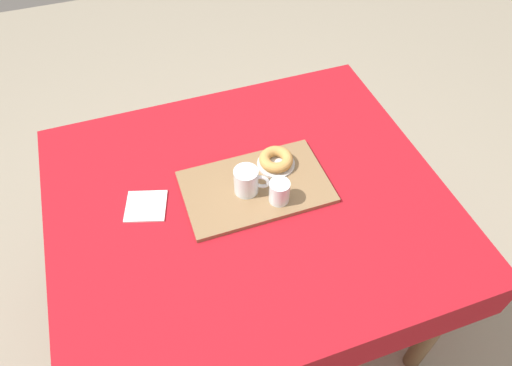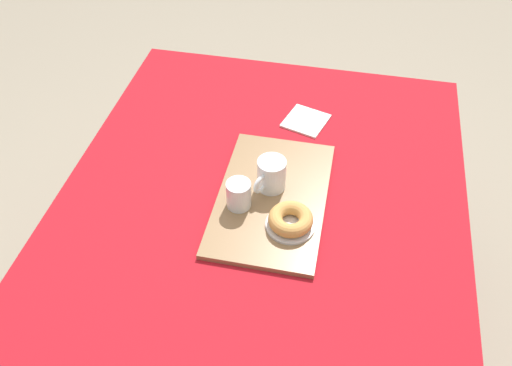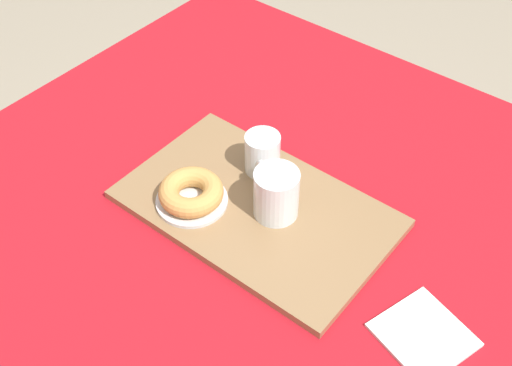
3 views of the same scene
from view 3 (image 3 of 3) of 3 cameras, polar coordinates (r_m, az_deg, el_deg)
The scene contains 7 objects.
dining_table at distance 1.22m, azimuth 2.20°, elevation -5.33°, with size 1.25×1.09×0.75m.
serving_tray at distance 1.15m, azimuth 0.05°, elevation -2.24°, with size 0.47×0.29×0.02m, color olive.
tea_mug_left at distance 1.10m, azimuth 1.80°, elevation -1.01°, with size 0.11×0.08×0.09m.
water_glass_near at distance 1.18m, azimuth 0.57°, elevation 2.50°, with size 0.06×0.06×0.08m.
donut_plate_left at distance 1.15m, azimuth -5.60°, elevation -1.54°, with size 0.13×0.13×0.01m, color silver.
sugar_donut_left at distance 1.14m, azimuth -5.67°, elevation -0.79°, with size 0.11×0.11×0.04m, color tan.
paper_napkin at distance 1.03m, azimuth 14.37°, elevation -12.68°, with size 0.13×0.12×0.01m, color white.
Camera 3 is at (-0.45, 0.64, 1.60)m, focal length 45.98 mm.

